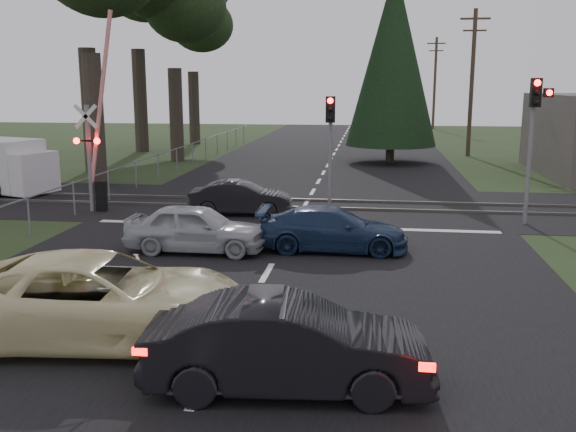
% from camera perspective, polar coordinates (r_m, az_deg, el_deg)
% --- Properties ---
extents(ground, '(120.00, 120.00, 0.00)m').
position_cam_1_polar(ground, '(12.90, -4.08, -8.91)').
color(ground, '#263719').
rests_on(ground, ground).
extents(road, '(14.00, 100.00, 0.01)m').
position_cam_1_polar(road, '(22.42, 1.01, 0.05)').
color(road, black).
rests_on(road, ground).
extents(rail_corridor, '(120.00, 8.00, 0.01)m').
position_cam_1_polar(rail_corridor, '(24.37, 1.55, 1.00)').
color(rail_corridor, black).
rests_on(rail_corridor, ground).
extents(stop_line, '(13.00, 0.35, 0.00)m').
position_cam_1_polar(stop_line, '(20.67, 0.45, -0.93)').
color(stop_line, silver).
rests_on(stop_line, ground).
extents(rail_near, '(120.00, 0.12, 0.10)m').
position_cam_1_polar(rail_near, '(23.58, 1.35, 0.75)').
color(rail_near, '#59544C').
rests_on(rail_near, ground).
extents(rail_far, '(120.00, 0.12, 0.10)m').
position_cam_1_polar(rail_far, '(25.15, 1.74, 1.43)').
color(rail_far, '#59544C').
rests_on(rail_far, ground).
extents(crossing_signal, '(1.62, 0.38, 6.96)m').
position_cam_1_polar(crossing_signal, '(23.83, -16.76, 5.25)').
color(crossing_signal, slate).
rests_on(crossing_signal, ground).
extents(traffic_signal_right, '(0.68, 0.48, 4.70)m').
position_cam_1_polar(traffic_signal_right, '(21.93, 21.07, 7.75)').
color(traffic_signal_right, slate).
rests_on(traffic_signal_right, ground).
extents(traffic_signal_center, '(0.32, 0.48, 4.10)m').
position_cam_1_polar(traffic_signal_center, '(22.61, 3.78, 7.30)').
color(traffic_signal_center, slate).
rests_on(traffic_signal_center, ground).
extents(utility_pole_mid, '(1.80, 0.26, 9.00)m').
position_cam_1_polar(utility_pole_mid, '(42.25, 16.03, 11.53)').
color(utility_pole_mid, '#4C3D2D').
rests_on(utility_pole_mid, ground).
extents(utility_pole_far, '(1.80, 0.26, 9.00)m').
position_cam_1_polar(utility_pole_far, '(67.09, 12.92, 11.59)').
color(utility_pole_far, '#4C3D2D').
rests_on(utility_pole_far, ground).
extents(euc_tree_e, '(6.00, 6.00, 13.20)m').
position_cam_1_polar(euc_tree_e, '(49.93, -8.59, 17.31)').
color(euc_tree_e, '#473D33').
rests_on(euc_tree_e, ground).
extents(conifer_tree, '(5.20, 5.20, 11.00)m').
position_cam_1_polar(conifer_tree, '(37.86, 9.32, 13.77)').
color(conifer_tree, '#473D33').
rests_on(conifer_tree, ground).
extents(fence_left, '(0.10, 36.00, 1.20)m').
position_cam_1_polar(fence_left, '(36.11, -9.12, 4.35)').
color(fence_left, slate).
rests_on(fence_left, ground).
extents(cream_coupe, '(5.83, 3.09, 1.56)m').
position_cam_1_polar(cream_coupe, '(11.98, -16.51, -7.06)').
color(cream_coupe, beige).
rests_on(cream_coupe, ground).
extents(dark_hatchback, '(4.38, 1.85, 1.41)m').
position_cam_1_polar(dark_hatchback, '(9.76, -0.01, -11.43)').
color(dark_hatchback, black).
rests_on(dark_hatchback, ground).
extents(silver_car, '(3.87, 1.59, 1.31)m').
position_cam_1_polar(silver_car, '(17.67, -8.17, -1.09)').
color(silver_car, '#A6AAAE').
rests_on(silver_car, ground).
extents(blue_sedan, '(4.13, 1.71, 1.20)m').
position_cam_1_polar(blue_sedan, '(17.67, 4.00, -1.19)').
color(blue_sedan, '#182A49').
rests_on(blue_sedan, ground).
extents(dark_car_far, '(3.63, 1.46, 1.17)m').
position_cam_1_polar(dark_car_far, '(22.55, -4.22, 1.60)').
color(dark_car_far, black).
rests_on(dark_car_far, ground).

